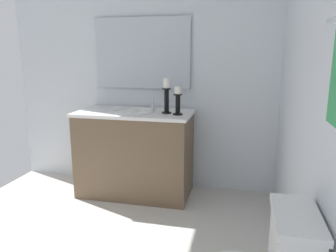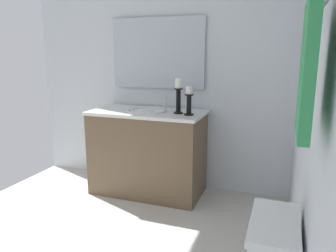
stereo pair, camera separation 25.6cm
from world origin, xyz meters
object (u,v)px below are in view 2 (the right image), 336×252
Objects in this scene: sink_basin at (147,115)px; towel_bar at (321,5)px; towel_near_vanity at (307,69)px; vanity_cabinet at (148,152)px; mirror at (157,53)px; candle_holder_tall at (189,100)px; candle_holder_short at (178,95)px.

sink_basin is 2.44m from towel_bar.
vanity_cabinet is at bearing -145.48° from towel_near_vanity.
mirror reaches higher than towel_near_vanity.
towel_near_vanity is at bearing -90.00° from towel_bar.
vanity_cabinet is at bearing -145.11° from towel_bar.
sink_basin is 0.66m from mirror.
vanity_cabinet is 4.30× the size of candle_holder_tall.
candle_holder_tall reaches higher than sink_basin.
candle_holder_tall is (0.07, 0.45, 0.56)m from vanity_cabinet.
mirror is at bearing -128.15° from candle_holder_tall.
towel_bar reaches higher than candle_holder_tall.
vanity_cabinet is at bearing -0.01° from mirror.
mirror is at bearing -149.03° from towel_near_vanity.
vanity_cabinet is 3.12× the size of towel_near_vanity.
mirror is 3.80× the size of candle_holder_tall.
vanity_cabinet is 2.51m from towel_near_vanity.
vanity_cabinet is 1.46× the size of towel_bar.
mirror reaches higher than sink_basin.
candle_holder_short is at bearing 86.48° from sink_basin.
towel_near_vanity reaches higher than candle_holder_tall.
mirror is at bearing 179.99° from vanity_cabinet.
candle_holder_short is (0.30, 0.33, -0.38)m from mirror.
sink_basin is 1.22× the size of candle_holder_short.
towel_near_vanity is at bearing 30.97° from mirror.
sink_basin is 1.52× the size of candle_holder_tall.
towel_near_vanity reaches higher than candle_holder_short.
candle_holder_tall is 2.07m from towel_near_vanity.
vanity_cabinet is 1.02m from mirror.
vanity_cabinet is 0.72m from candle_holder_tall.
towel_near_vanity is (2.20, 1.32, -0.05)m from mirror.
candle_holder_tall is at bearing 80.88° from vanity_cabinet.
candle_holder_short is (0.02, 0.33, 0.21)m from sink_basin.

